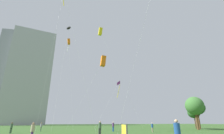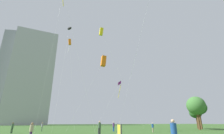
% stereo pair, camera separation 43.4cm
% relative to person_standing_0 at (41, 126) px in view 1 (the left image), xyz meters
% --- Properties ---
extents(person_standing_0, '(0.35, 0.35, 1.59)m').
position_rel_person_standing_0_xyz_m(person_standing_0, '(0.00, 0.00, 0.00)').
color(person_standing_0, '#3F593F').
rests_on(person_standing_0, ground).
extents(person_standing_1, '(0.34, 0.34, 1.55)m').
position_rel_person_standing_0_xyz_m(person_standing_1, '(18.20, -9.29, -0.03)').
color(person_standing_1, tan).
rests_on(person_standing_1, ground).
extents(person_standing_2, '(0.38, 0.38, 1.72)m').
position_rel_person_standing_0_xyz_m(person_standing_2, '(12.68, -4.72, 0.07)').
color(person_standing_2, '#1E478C').
rests_on(person_standing_2, ground).
extents(person_standing_3, '(0.40, 0.40, 1.79)m').
position_rel_person_standing_0_xyz_m(person_standing_3, '(8.04, -12.31, 0.11)').
color(person_standing_3, '#2D2D33').
rests_on(person_standing_3, ground).
extents(person_standing_4, '(0.35, 0.35, 1.60)m').
position_rel_person_standing_0_xyz_m(person_standing_4, '(-3.98, -4.65, 0.00)').
color(person_standing_4, '#3F593F').
rests_on(person_standing_4, ground).
extents(person_standing_5, '(0.40, 0.40, 1.80)m').
position_rel_person_standing_0_xyz_m(person_standing_5, '(9.71, -25.46, 0.12)').
color(person_standing_5, '#3F593F').
rests_on(person_standing_5, ground).
extents(person_standing_6, '(0.36, 0.36, 1.60)m').
position_rel_person_standing_0_xyz_m(person_standing_6, '(0.22, -16.90, 0.00)').
color(person_standing_6, '#593372').
rests_on(person_standing_6, ground).
extents(kite_flying_0, '(7.86, 4.60, 11.94)m').
position_rel_person_standing_0_xyz_m(kite_flying_0, '(17.33, 4.09, 9.83)').
color(kite_flying_0, silver).
rests_on(kite_flying_0, ground).
extents(kite_flying_1, '(6.62, 4.51, 14.72)m').
position_rel_person_standing_0_xyz_m(kite_flying_1, '(10.42, -5.00, 12.62)').
color(kite_flying_1, silver).
rests_on(kite_flying_1, ground).
extents(kite_flying_2, '(10.79, 5.54, 29.57)m').
position_rel_person_standing_0_xyz_m(kite_flying_2, '(12.94, 7.50, 27.35)').
color(kite_flying_2, silver).
rests_on(kite_flying_2, ground).
extents(kite_flying_3, '(2.20, 12.23, 28.06)m').
position_rel_person_standing_0_xyz_m(kite_flying_3, '(3.34, 6.60, 26.02)').
color(kite_flying_3, silver).
rests_on(kite_flying_3, ground).
extents(kite_flying_7, '(3.11, 2.94, 23.61)m').
position_rel_person_standing_0_xyz_m(kite_flying_7, '(3.78, 6.62, 21.68)').
color(kite_flying_7, silver).
rests_on(kite_flying_7, ground).
extents(park_tree_0, '(3.21, 3.21, 5.48)m').
position_rel_person_standing_0_xyz_m(park_tree_0, '(38.01, 0.71, 3.12)').
color(park_tree_0, brown).
rests_on(park_tree_0, ground).
extents(park_tree_1, '(4.04, 4.04, 6.93)m').
position_rel_person_standing_0_xyz_m(park_tree_1, '(36.75, -1.78, 4.22)').
color(park_tree_1, brown).
rests_on(park_tree_1, ground).
extents(park_tree_2, '(4.15, 4.15, 7.34)m').
position_rel_person_standing_0_xyz_m(park_tree_2, '(32.82, -4.95, 4.30)').
color(park_tree_2, brown).
rests_on(park_tree_2, ground).
extents(distant_highrise_0, '(27.66, 28.21, 59.45)m').
position_rel_person_standing_0_xyz_m(distant_highrise_0, '(-15.76, 81.21, 28.80)').
color(distant_highrise_0, '#A8A8AD').
rests_on(distant_highrise_0, ground).
extents(distant_highrise_1, '(25.97, 18.03, 60.47)m').
position_rel_person_standing_0_xyz_m(distant_highrise_1, '(-23.21, 81.02, 29.32)').
color(distant_highrise_1, gray).
rests_on(distant_highrise_1, ground).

